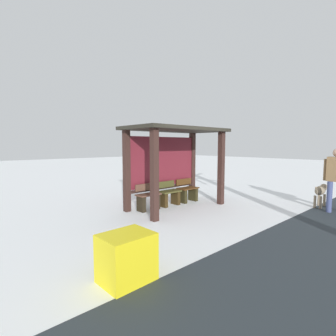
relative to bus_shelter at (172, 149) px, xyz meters
The scene contains 8 objects.
ground_plane 1.78m from the bus_shelter, 90.00° to the right, with size 60.00×60.00×0.00m, color white.
bus_shelter is the anchor object (origin of this frame).
bench_left_inside 1.67m from the bus_shelter, 169.72° to the left, with size 0.72×0.36×0.76m.
bench_center_inside 1.46m from the bus_shelter, 90.00° to the left, with size 0.72×0.38×0.75m.
bench_right_inside 1.68m from the bus_shelter, 10.33° to the left, with size 0.72×0.41×0.75m.
person_walking 4.69m from the bus_shelter, 50.03° to the right, with size 0.49×0.65×1.79m.
dog 4.70m from the bus_shelter, 43.01° to the right, with size 1.00×0.29×0.68m.
grit_bin 4.60m from the bus_shelter, 141.44° to the right, with size 0.70×0.56×0.67m, color yellow.
Camera 1 is at (-5.27, -5.45, 1.89)m, focal length 27.22 mm.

